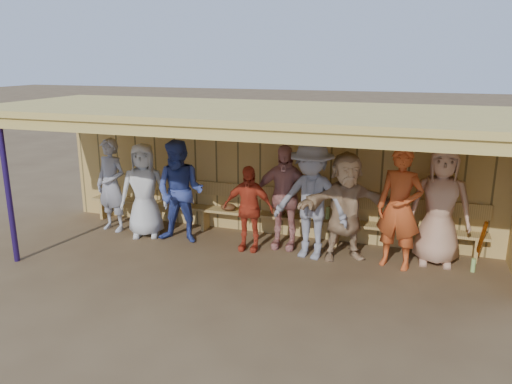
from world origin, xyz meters
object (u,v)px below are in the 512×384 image
at_px(player_b, 144,190).
at_px(player_d, 248,208).
at_px(player_g, 399,208).
at_px(player_h, 440,206).
at_px(player_a, 111,185).
at_px(player_e, 311,200).
at_px(player_f, 346,206).
at_px(player_extra, 284,197).
at_px(bench, 269,209).
at_px(player_c, 180,192).

height_order(player_b, player_d, player_b).
xyz_separation_m(player_g, player_h, (0.61, 0.35, 0.00)).
xyz_separation_m(player_a, player_g, (5.34, -0.07, 0.08)).
distance_m(player_d, player_g, 2.51).
xyz_separation_m(player_b, player_e, (3.17, -0.04, 0.11)).
relative_size(player_b, player_f, 0.97).
bearing_deg(player_extra, bench, 128.70).
xyz_separation_m(player_e, player_f, (0.55, 0.13, -0.09)).
bearing_deg(player_h, player_extra, -179.58).
bearing_deg(player_h, player_c, -176.57).
bearing_deg(player_g, player_d, -164.44).
relative_size(player_a, player_extra, 0.98).
xyz_separation_m(player_c, player_g, (3.79, 0.07, 0.04)).
relative_size(player_b, player_extra, 0.96).
xyz_separation_m(player_extra, bench, (-0.41, 0.48, -0.39)).
height_order(player_a, player_h, player_h).
distance_m(player_c, bench, 1.69).
relative_size(player_d, bench, 0.20).
distance_m(player_a, player_h, 5.95).
distance_m(player_e, player_g, 1.40).
bearing_deg(bench, player_h, -7.15).
distance_m(player_f, player_extra, 1.11).
relative_size(player_g, player_extra, 1.06).
bearing_deg(player_f, player_h, -13.89).
xyz_separation_m(player_b, player_d, (2.07, -0.05, -0.13)).
xyz_separation_m(player_a, player_b, (0.76, -0.08, -0.02)).
height_order(player_c, player_g, player_g).
bearing_deg(player_h, player_d, -174.57).
bearing_deg(player_extra, player_a, -178.98).
relative_size(player_b, player_d, 1.18).
height_order(player_g, player_extra, player_g).
height_order(player_e, player_f, player_e).
distance_m(player_b, player_f, 3.72).
relative_size(player_a, player_c, 0.96).
distance_m(player_b, bench, 2.35).
bearing_deg(player_extra, player_h, 0.62).
bearing_deg(player_e, player_h, 20.16).
height_order(player_b, bench, player_b).
bearing_deg(player_c, bench, 25.13).
height_order(player_c, player_h, player_h).
xyz_separation_m(player_f, player_g, (0.85, -0.08, 0.07)).
height_order(player_d, player_f, player_f).
distance_m(player_c, player_f, 2.95).
distance_m(player_b, player_c, 0.78).
bearing_deg(player_e, player_c, -170.79).
height_order(player_a, player_extra, player_extra).
height_order(player_c, player_e, player_e).
height_order(player_d, player_e, player_e).
bearing_deg(player_f, player_c, 158.22).
relative_size(player_c, player_f, 1.03).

